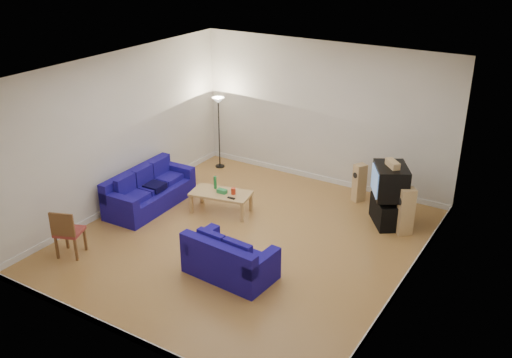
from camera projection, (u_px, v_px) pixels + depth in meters
The scene contains 16 objects.
room at pixel (244, 164), 10.06m from camera, with size 6.01×6.51×3.21m.
sofa_three_seat at pixel (148, 193), 11.89m from camera, with size 0.94×2.06×0.79m.
sofa_loveseat at pixel (229, 261), 9.47m from camera, with size 1.54×0.93×0.74m.
coffee_table at pixel (221, 195), 11.58m from camera, with size 1.31×0.84×0.44m.
bottle at pixel (215, 183), 11.68m from camera, with size 0.06×0.06×0.27m, color #197233.
tissue_box at pixel (222, 191), 11.52m from camera, with size 0.20×0.11×0.08m, color green.
red_canister at pixel (233, 191), 11.47m from camera, with size 0.09×0.09×0.13m, color red.
remote at pixel (231, 198), 11.30m from camera, with size 0.16×0.05×0.02m, color black.
tv_stand at pixel (387, 211), 11.19m from camera, with size 0.84×0.47×0.51m, color black.
av_receiver at pixel (391, 197), 11.07m from camera, with size 0.42×0.34×0.10m, color black.
television at pixel (390, 181), 10.90m from camera, with size 0.90×0.98×0.62m.
centre_speaker at pixel (393, 164), 10.71m from camera, with size 0.36×0.15×0.13m, color tan.
speaker_left at pixel (359, 183), 12.06m from camera, with size 0.29×0.31×0.83m.
speaker_right at pixel (406, 211), 10.72m from camera, with size 0.35×0.35×0.94m.
floor_lamp at pixel (218, 110), 13.37m from camera, with size 0.30×0.30×1.74m.
dining_chair at pixel (67, 231), 9.95m from camera, with size 0.57×0.57×0.92m.
Camera 1 is at (5.05, -7.82, 5.36)m, focal length 40.00 mm.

